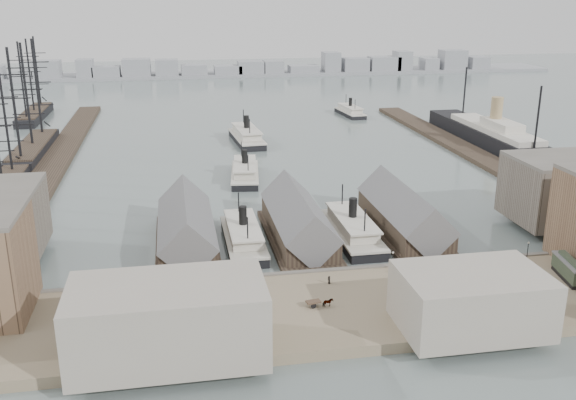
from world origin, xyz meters
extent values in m
plane|color=slate|center=(0.00, 0.00, 0.00)|extent=(900.00, 900.00, 0.00)
cube|color=#786951|center=(0.00, -20.00, 1.00)|extent=(180.00, 30.00, 2.00)
cube|color=#59544C|center=(0.00, -5.20, 1.15)|extent=(180.00, 1.20, 2.30)
cube|color=#2D231C|center=(-68.00, 100.00, 0.80)|extent=(10.00, 220.00, 1.60)
cube|color=#2D231C|center=(78.00, 90.00, 0.80)|extent=(10.00, 180.00, 1.60)
cube|color=#2D231C|center=(-26.00, 16.00, 0.60)|extent=(14.00, 42.00, 1.20)
cube|color=#2D231C|center=(-26.00, 17.00, 3.70)|extent=(12.00, 36.00, 5.00)
cube|color=#59595B|center=(-26.00, 17.00, 6.30)|extent=(12.60, 37.00, 12.60)
cube|color=#2D231C|center=(0.00, 16.00, 0.60)|extent=(14.00, 42.00, 1.20)
cube|color=#2D231C|center=(0.00, 17.00, 3.70)|extent=(12.00, 36.00, 5.00)
cube|color=#59595B|center=(0.00, 17.00, 6.30)|extent=(12.60, 37.00, 12.60)
cube|color=#2D231C|center=(26.00, 16.00, 0.60)|extent=(14.00, 42.00, 1.20)
cube|color=#2D231C|center=(26.00, 17.00, 3.70)|extent=(12.00, 36.00, 5.00)
cube|color=#59595B|center=(26.00, 17.00, 6.30)|extent=(12.60, 37.00, 12.60)
cube|color=#60564C|center=(68.00, 15.00, 9.50)|extent=(28.00, 20.00, 15.00)
cube|color=gray|center=(20.00, -32.00, 7.00)|extent=(24.00, 16.00, 10.00)
cube|color=gray|center=(-30.00, -32.00, 8.00)|extent=(30.00, 16.00, 12.00)
cylinder|color=black|center=(-45.00, -7.00, 3.80)|extent=(0.16, 0.16, 3.60)
sphere|color=beige|center=(-45.00, -7.00, 5.70)|extent=(0.44, 0.44, 0.44)
cylinder|color=black|center=(-15.00, -7.00, 3.80)|extent=(0.16, 0.16, 3.60)
sphere|color=beige|center=(-15.00, -7.00, 5.70)|extent=(0.44, 0.44, 0.44)
cylinder|color=black|center=(15.00, -7.00, 3.80)|extent=(0.16, 0.16, 3.60)
sphere|color=beige|center=(15.00, -7.00, 5.70)|extent=(0.44, 0.44, 0.44)
cylinder|color=black|center=(45.00, -7.00, 3.80)|extent=(0.16, 0.16, 3.60)
sphere|color=beige|center=(45.00, -7.00, 5.70)|extent=(0.44, 0.44, 0.44)
cube|color=gray|center=(0.00, 340.00, 1.00)|extent=(500.00, 40.00, 2.00)
cube|color=gray|center=(-123.57, 330.00, 3.62)|extent=(14.71, 14.00, 7.23)
cube|color=gray|center=(-107.98, 330.00, 6.62)|extent=(17.63, 14.00, 13.23)
cube|color=gray|center=(-83.49, 330.00, 6.79)|extent=(10.74, 14.00, 13.58)
cube|color=gray|center=(-69.86, 330.00, 4.32)|extent=(18.06, 14.00, 8.64)
cube|color=gray|center=(-49.92, 330.00, 6.64)|extent=(18.55, 14.00, 13.29)
cube|color=gray|center=(-29.70, 330.00, 6.24)|extent=(15.33, 14.00, 12.47)
cube|color=gray|center=(-11.29, 330.00, 4.36)|extent=(17.56, 14.00, 8.72)
cube|color=gray|center=(11.96, 330.00, 3.82)|extent=(18.76, 14.00, 7.63)
cube|color=gray|center=(27.85, 330.00, 5.17)|extent=(17.61, 14.00, 10.35)
cube|color=gray|center=(44.04, 330.00, 5.15)|extent=(13.38, 14.00, 10.30)
cube|color=gray|center=(65.61, 330.00, 3.38)|extent=(20.73, 14.00, 6.75)
cube|color=gray|center=(85.69, 330.00, 7.79)|extent=(11.51, 14.00, 15.57)
cube|color=gray|center=(103.47, 330.00, 5.63)|extent=(18.17, 14.00, 11.26)
cube|color=gray|center=(125.20, 330.00, 5.92)|extent=(21.81, 14.00, 11.83)
cube|color=gray|center=(139.05, 330.00, 7.75)|extent=(11.12, 14.00, 15.50)
cube|color=gray|center=(159.69, 330.00, 5.14)|extent=(10.90, 14.00, 10.29)
cube|color=gray|center=(177.90, 330.00, 7.86)|extent=(17.95, 14.00, 15.72)
cube|color=gray|center=(197.92, 330.00, 5.26)|extent=(14.21, 14.00, 10.51)
cube|color=black|center=(-13.00, 16.45, 0.91)|extent=(8.09, 28.31, 1.82)
cube|color=beige|center=(-13.00, 16.45, 2.22)|extent=(8.49, 28.31, 0.51)
cube|color=beige|center=(-13.00, 16.45, 3.64)|extent=(6.57, 20.22, 2.22)
cube|color=beige|center=(-13.00, 16.45, 5.05)|extent=(7.08, 22.24, 0.40)
cylinder|color=black|center=(-13.00, 16.45, 7.28)|extent=(1.82, 1.82, 4.55)
cylinder|color=black|center=(-13.00, 25.55, 7.08)|extent=(0.30, 0.30, 6.07)
cylinder|color=black|center=(-13.00, 7.35, 7.08)|extent=(0.30, 0.30, 6.07)
cube|color=black|center=(13.00, 16.03, 0.97)|extent=(8.59, 30.06, 1.93)
cube|color=beige|center=(13.00, 16.03, 2.36)|extent=(9.02, 30.06, 0.54)
cube|color=beige|center=(13.00, 16.03, 3.87)|extent=(6.98, 21.47, 2.36)
cube|color=beige|center=(13.00, 16.03, 5.37)|extent=(7.52, 23.62, 0.43)
cylinder|color=black|center=(13.00, 16.03, 7.73)|extent=(1.93, 1.93, 4.83)
cylinder|color=black|center=(13.00, 25.69, 7.52)|extent=(0.32, 0.32, 6.44)
cylinder|color=black|center=(13.00, 6.36, 7.52)|extent=(0.32, 0.32, 6.44)
cube|color=black|center=(-6.18, 71.93, 0.89)|extent=(11.15, 28.51, 1.79)
cube|color=beige|center=(-6.18, 71.93, 2.18)|extent=(11.54, 28.56, 0.50)
cube|color=beige|center=(-6.18, 71.93, 3.57)|extent=(8.74, 20.46, 2.18)
cube|color=beige|center=(-6.18, 71.93, 4.96)|extent=(9.46, 22.49, 0.40)
cylinder|color=black|center=(-6.18, 71.93, 7.14)|extent=(1.79, 1.79, 4.46)
cylinder|color=black|center=(-6.18, 80.86, 6.94)|extent=(0.30, 0.30, 5.95)
cylinder|color=black|center=(-6.18, 63.00, 6.94)|extent=(0.30, 0.30, 5.95)
cube|color=black|center=(0.45, 122.78, 1.02)|extent=(11.34, 32.19, 2.03)
cube|color=beige|center=(0.45, 122.78, 2.48)|extent=(11.79, 32.23, 0.56)
cube|color=beige|center=(0.45, 122.78, 4.06)|extent=(8.98, 23.06, 2.48)
cube|color=beige|center=(0.45, 122.78, 5.65)|extent=(9.71, 25.35, 0.45)
cylinder|color=black|center=(0.45, 122.78, 8.13)|extent=(2.03, 2.03, 5.08)
cylinder|color=black|center=(0.45, 132.94, 7.90)|extent=(0.34, 0.34, 6.77)
cylinder|color=black|center=(0.45, 112.61, 7.90)|extent=(0.34, 0.34, 6.77)
cube|color=black|center=(55.92, 171.74, 0.80)|extent=(9.35, 25.38, 1.60)
cube|color=beige|center=(55.92, 171.74, 1.95)|extent=(9.70, 25.41, 0.44)
cube|color=beige|center=(55.92, 171.74, 3.19)|extent=(7.37, 18.19, 1.95)
cube|color=beige|center=(55.92, 171.74, 4.43)|extent=(7.98, 20.00, 0.35)
cylinder|color=black|center=(55.92, 171.74, 6.38)|extent=(1.60, 1.60, 3.99)
cylinder|color=black|center=(55.92, 179.72, 6.21)|extent=(0.27, 0.27, 5.32)
cylinder|color=black|center=(55.92, 163.76, 6.21)|extent=(0.27, 0.27, 5.32)
cylinder|color=black|center=(-77.60, 82.66, 18.02)|extent=(0.72, 0.72, 30.64)
cube|color=black|center=(-77.72, 116.05, 1.93)|extent=(9.67, 55.85, 3.87)
cube|color=#2D231C|center=(-77.72, 116.05, 4.19)|extent=(9.13, 50.27, 0.64)
cylinder|color=black|center=(-77.72, 96.50, 21.48)|extent=(0.86, 0.86, 36.52)
cylinder|color=black|center=(-77.72, 116.05, 21.48)|extent=(0.86, 0.86, 36.52)
cylinder|color=black|center=(-77.72, 135.60, 21.48)|extent=(0.86, 0.86, 36.52)
cube|color=black|center=(-90.70, 189.79, 1.77)|extent=(8.83, 49.07, 3.53)
cube|color=#2D231C|center=(-90.70, 189.79, 3.83)|extent=(8.34, 44.16, 0.59)
cylinder|color=black|center=(-90.70, 172.62, 19.63)|extent=(0.79, 0.79, 33.37)
cylinder|color=black|center=(-90.70, 189.79, 19.63)|extent=(0.79, 0.79, 33.37)
cylinder|color=black|center=(-90.70, 206.96, 19.63)|extent=(0.79, 0.79, 33.37)
cube|color=black|center=(92.00, 98.97, 2.99)|extent=(12.96, 94.69, 5.98)
cube|color=beige|center=(92.00, 98.97, 6.98)|extent=(10.96, 54.82, 1.99)
cube|color=beige|center=(92.00, 93.98, 9.47)|extent=(7.97, 19.93, 2.99)
cylinder|color=tan|center=(92.00, 98.97, 13.95)|extent=(4.39, 4.39, 9.97)
cube|color=black|center=(47.69, -17.64, 2.42)|extent=(4.18, 10.22, 0.84)
cube|color=#2E3929|center=(47.69, -17.64, 4.20)|extent=(4.37, 10.75, 2.72)
cube|color=#59595B|center=(47.69, -17.64, 5.71)|extent=(4.65, 11.20, 0.31)
imported|color=black|center=(-40.79, -17.99, 2.86)|extent=(1.81, 1.67, 1.72)
cube|color=#3F2D21|center=(-43.34, -18.51, 2.90)|extent=(2.85, 1.99, 0.25)
cylinder|color=black|center=(-43.20, -19.20, 2.55)|extent=(1.09, 0.30, 1.10)
cylinder|color=black|center=(-43.48, -17.83, 2.55)|extent=(1.09, 0.30, 1.10)
imported|color=black|center=(-1.90, -20.62, 2.80)|extent=(2.02, 1.17, 1.61)
cube|color=#3F2D21|center=(-4.46, -20.20, 2.90)|extent=(2.81, 1.91, 0.25)
cylinder|color=black|center=(-4.58, -20.89, 2.55)|extent=(1.10, 0.26, 1.10)
cylinder|color=black|center=(-4.35, -19.51, 2.55)|extent=(1.10, 0.26, 1.10)
imported|color=black|center=(19.25, -18.01, 2.85)|extent=(1.54, 1.76, 1.69)
cube|color=#3F2D21|center=(16.66, -18.16, 2.90)|extent=(2.68, 1.65, 0.25)
cylinder|color=black|center=(16.70, -18.86, 2.55)|extent=(1.10, 0.14, 1.10)
cylinder|color=black|center=(16.62, -17.47, 2.55)|extent=(1.10, 0.14, 1.10)
imported|color=black|center=(-54.91, -14.11, 2.87)|extent=(0.77, 0.68, 1.75)
imported|color=black|center=(-43.49, -18.08, 2.91)|extent=(1.06, 0.94, 1.82)
imported|color=black|center=(-14.22, -9.25, 2.83)|extent=(1.23, 1.01, 1.65)
imported|color=black|center=(-15.23, -26.87, 2.89)|extent=(0.66, 1.12, 1.79)
imported|color=black|center=(0.64, -11.30, 2.81)|extent=(0.73, 0.91, 1.62)
imported|color=black|center=(13.37, -17.28, 2.89)|extent=(0.79, 0.80, 1.78)
imported|color=black|center=(15.36, -9.74, 2.86)|extent=(1.04, 1.06, 1.72)
imported|color=black|center=(25.10, -20.27, 2.91)|extent=(1.32, 1.27, 1.81)
imported|color=black|center=(34.23, -16.98, 2.81)|extent=(1.01, 0.82, 1.61)
imported|color=black|center=(-31.18, -21.28, 2.86)|extent=(1.12, 0.65, 1.72)
imported|color=black|center=(16.81, -17.95, 2.78)|extent=(0.72, 1.08, 1.56)
camera|label=1|loc=(-27.58, -121.82, 56.15)|focal=40.00mm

